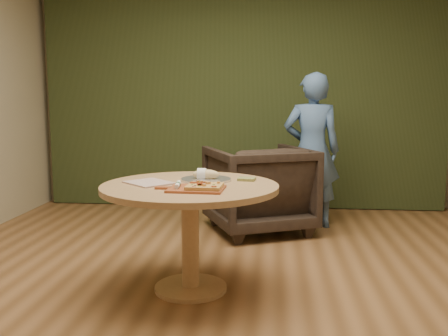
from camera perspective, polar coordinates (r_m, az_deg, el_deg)
name	(u,v)px	position (r m, az deg, el deg)	size (l,w,h in m)	color
room_shell	(214,87)	(3.18, -1.10, 9.21)	(5.04, 6.04, 2.84)	olive
curtain	(243,92)	(6.07, 2.14, 8.67)	(4.80, 0.14, 2.78)	#263116
pedestal_table	(190,205)	(3.43, -3.91, -4.20)	(1.21, 1.21, 0.75)	tan
pizza_paddle	(195,189)	(3.20, -3.36, -2.38)	(0.45, 0.30, 0.01)	#9A4927
flatbread_pizza	(205,186)	(3.18, -2.23, -2.08)	(0.23, 0.23, 0.04)	tan
cutlery_roll	(178,185)	(3.23, -5.31, -1.90)	(0.05, 0.20, 0.03)	white
newspaper	(149,183)	(3.47, -8.56, -1.67)	(0.30, 0.25, 0.01)	silver
serving_tray	(206,179)	(3.55, -2.07, -1.32)	(0.36, 0.36, 0.02)	silver
bread_roll	(205,174)	(3.55, -2.21, -0.74)	(0.19, 0.09, 0.09)	#DBC285
green_packet	(247,179)	(3.56, 2.60, -1.27)	(0.12, 0.10, 0.02)	brown
armchair	(259,184)	(4.98, 4.00, -1.89)	(0.93, 0.87, 0.95)	black
person_standing	(312,151)	(5.22, 10.00, 1.98)	(0.58, 0.38, 1.59)	#476A9B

